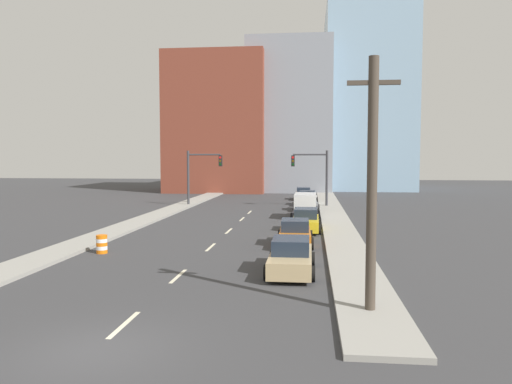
# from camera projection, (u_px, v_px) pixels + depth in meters

# --- Properties ---
(ground_plane) EXTENTS (200.00, 200.00, 0.00)m
(ground_plane) POSITION_uv_depth(u_px,v_px,m) (95.00, 351.00, 12.75)
(ground_plane) COLOR #38383A
(sidewalk_left) EXTENTS (2.20, 90.74, 0.17)m
(sidewalk_left) POSITION_uv_depth(u_px,v_px,m) (201.00, 199.00, 58.54)
(sidewalk_left) COLOR gray
(sidewalk_left) RESTS_ON ground
(sidewalk_right) EXTENTS (2.20, 90.74, 0.17)m
(sidewalk_right) POSITION_uv_depth(u_px,v_px,m) (328.00, 200.00, 56.93)
(sidewalk_right) COLOR gray
(sidewalk_right) RESTS_ON ground
(lane_stripe_at_2m) EXTENTS (0.16, 2.40, 0.01)m
(lane_stripe_at_2m) POSITION_uv_depth(u_px,v_px,m) (124.00, 324.00, 14.73)
(lane_stripe_at_2m) COLOR beige
(lane_stripe_at_2m) RESTS_ON ground
(lane_stripe_at_8m) EXTENTS (0.16, 2.40, 0.01)m
(lane_stripe_at_8m) POSITION_uv_depth(u_px,v_px,m) (178.00, 276.00, 20.73)
(lane_stripe_at_8m) COLOR beige
(lane_stripe_at_8m) RESTS_ON ground
(lane_stripe_at_15m) EXTENTS (0.16, 2.40, 0.01)m
(lane_stripe_at_15m) POSITION_uv_depth(u_px,v_px,m) (211.00, 247.00, 27.41)
(lane_stripe_at_15m) COLOR beige
(lane_stripe_at_15m) RESTS_ON ground
(lane_stripe_at_21m) EXTENTS (0.16, 2.40, 0.01)m
(lane_stripe_at_21m) POSITION_uv_depth(u_px,v_px,m) (229.00, 231.00, 33.45)
(lane_stripe_at_21m) COLOR beige
(lane_stripe_at_21m) RESTS_ON ground
(lane_stripe_at_27m) EXTENTS (0.16, 2.40, 0.01)m
(lane_stripe_at_27m) POSITION_uv_depth(u_px,v_px,m) (242.00, 219.00, 39.90)
(lane_stripe_at_27m) COLOR beige
(lane_stripe_at_27m) RESTS_ON ground
(lane_stripe_at_32m) EXTENTS (0.16, 2.40, 0.01)m
(lane_stripe_at_32m) POSITION_uv_depth(u_px,v_px,m) (250.00, 212.00, 44.91)
(lane_stripe_at_32m) COLOR beige
(lane_stripe_at_32m) RESTS_ON ground
(building_brick_left) EXTENTS (14.00, 16.00, 19.52)m
(building_brick_left) POSITION_uv_depth(u_px,v_px,m) (221.00, 125.00, 74.56)
(building_brick_left) COLOR brown
(building_brick_left) RESTS_ON ground
(building_office_center) EXTENTS (12.00, 20.00, 21.57)m
(building_office_center) POSITION_uv_depth(u_px,v_px,m) (291.00, 120.00, 77.33)
(building_office_center) COLOR gray
(building_office_center) RESTS_ON ground
(building_glass_right) EXTENTS (13.00, 20.00, 28.34)m
(building_glass_right) POSITION_uv_depth(u_px,v_px,m) (366.00, 100.00, 79.77)
(building_glass_right) COLOR #8CADC6
(building_glass_right) RESTS_ON ground
(traffic_signal_left) EXTENTS (3.64, 0.35, 5.62)m
(traffic_signal_left) POSITION_uv_depth(u_px,v_px,m) (198.00, 170.00, 50.61)
(traffic_signal_left) COLOR #38383D
(traffic_signal_left) RESTS_ON ground
(traffic_signal_right) EXTENTS (3.64, 0.35, 5.62)m
(traffic_signal_right) POSITION_uv_depth(u_px,v_px,m) (316.00, 171.00, 49.31)
(traffic_signal_right) COLOR #38383D
(traffic_signal_right) RESTS_ON ground
(utility_pole_right_near) EXTENTS (1.60, 0.32, 8.01)m
(utility_pole_right_near) POSITION_uv_depth(u_px,v_px,m) (372.00, 184.00, 15.39)
(utility_pole_right_near) COLOR #473D33
(utility_pole_right_near) RESTS_ON ground
(traffic_barrel) EXTENTS (0.56, 0.56, 0.95)m
(traffic_barrel) POSITION_uv_depth(u_px,v_px,m) (102.00, 244.00, 25.66)
(traffic_barrel) COLOR orange
(traffic_barrel) RESTS_ON ground
(sedan_tan) EXTENTS (2.05, 4.72, 1.49)m
(sedan_tan) POSITION_uv_depth(u_px,v_px,m) (291.00, 257.00, 21.33)
(sedan_tan) COLOR tan
(sedan_tan) RESTS_ON ground
(sedan_orange) EXTENTS (2.07, 4.28, 1.47)m
(sedan_orange) POSITION_uv_depth(u_px,v_px,m) (295.00, 234.00, 27.88)
(sedan_orange) COLOR orange
(sedan_orange) RESTS_ON ground
(sedan_yellow) EXTENTS (2.03, 4.69, 1.52)m
(sedan_yellow) POSITION_uv_depth(u_px,v_px,m) (306.00, 221.00, 33.48)
(sedan_yellow) COLOR gold
(sedan_yellow) RESTS_ON ground
(box_truck_black) EXTENTS (2.30, 5.71, 2.01)m
(box_truck_black) POSITION_uv_depth(u_px,v_px,m) (305.00, 207.00, 40.51)
(box_truck_black) COLOR black
(box_truck_black) RESTS_ON ground
(sedan_gray) EXTENTS (2.27, 4.29, 1.53)m
(sedan_gray) POSITION_uv_depth(u_px,v_px,m) (307.00, 203.00, 46.39)
(sedan_gray) COLOR slate
(sedan_gray) RESTS_ON ground
(sedan_white) EXTENTS (2.21, 4.81, 1.48)m
(sedan_white) POSITION_uv_depth(u_px,v_px,m) (307.00, 198.00, 51.77)
(sedan_white) COLOR silver
(sedan_white) RESTS_ON ground
(sedan_brown) EXTENTS (2.08, 4.36, 1.42)m
(sedan_brown) POSITION_uv_depth(u_px,v_px,m) (303.00, 194.00, 58.22)
(sedan_brown) COLOR brown
(sedan_brown) RESTS_ON ground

